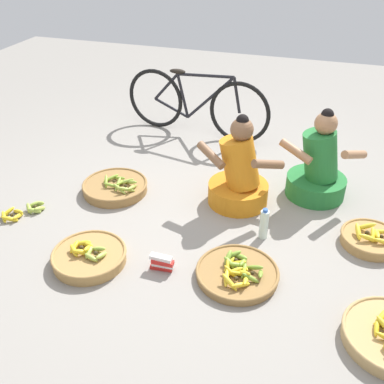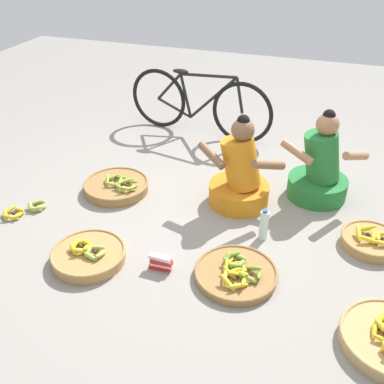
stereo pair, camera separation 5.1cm
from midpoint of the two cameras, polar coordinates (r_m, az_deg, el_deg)
The scene contains 11 objects.
ground_plane at distance 3.79m, azimuth 1.36°, elevation -2.95°, with size 10.00×10.00×0.00m, color gray.
vendor_woman_front at distance 3.84m, azimuth 6.45°, elevation 1.98°, with size 0.75×0.52×0.82m.
vendor_woman_behind at distance 4.07m, azimuth 16.23°, elevation 2.67°, with size 0.73×0.52×0.82m.
bicycle_leaning at distance 5.07m, azimuth 1.12°, elevation 11.07°, with size 1.70×0.25×0.73m.
banana_basket_back_right at distance 4.14m, azimuth -9.19°, elevation 0.75°, with size 0.59×0.59×0.16m.
banana_basket_front_right at distance 3.39m, azimuth -12.55°, elevation -7.78°, with size 0.54×0.54×0.15m.
banana_basket_back_left at distance 3.20m, azimuth 6.06°, elevation -10.18°, with size 0.59×0.59×0.13m.
banana_basket_mid_right at distance 3.71m, azimuth 22.14°, elevation -5.72°, with size 0.46×0.46×0.16m.
loose_bananas_front_left at distance 4.06m, azimuth -20.00°, elevation -2.06°, with size 0.31×0.36×0.08m.
water_bottle at distance 3.52m, azimuth 9.49°, elevation -4.14°, with size 0.07×0.07×0.27m.
packet_carton_stack at distance 3.24m, azimuth -3.51°, elevation -8.90°, with size 0.18×0.07×0.12m.
Camera 2 is at (0.94, -2.96, 2.18)m, focal length 42.11 mm.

